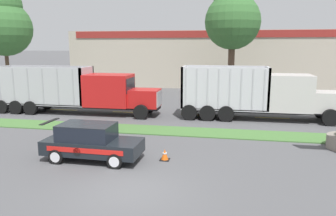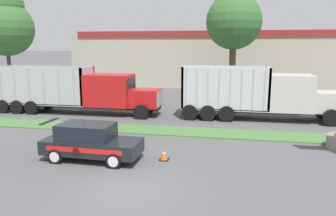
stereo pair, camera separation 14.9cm
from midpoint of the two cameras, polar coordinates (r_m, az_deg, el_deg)
ground_plane at (r=12.18m, az=-7.07°, el=-14.00°), size 600.00×600.00×0.00m
grass_verge at (r=19.80m, az=0.29°, el=-4.00°), size 120.00×2.10×0.06m
centre_line_2 at (r=30.69m, az=-26.77°, el=0.10°), size 2.40×0.14×0.01m
centre_line_3 at (r=27.75m, az=-17.87°, el=-0.28°), size 2.40×0.14×0.01m
centre_line_4 at (r=25.63m, az=-7.20°, el=-0.73°), size 2.40×0.14×0.01m
centre_line_5 at (r=24.53m, az=4.89°, el=-1.20°), size 2.40×0.14×0.01m
centre_line_6 at (r=24.60m, az=17.51°, el=-1.64°), size 2.40×0.14×0.01m
dump_truck_mid at (r=25.31m, az=-13.58°, el=2.61°), size 12.68×2.59×3.54m
dump_truck_trail at (r=23.66m, az=17.43°, el=2.00°), size 10.84×2.63×3.67m
rally_car at (r=15.22m, az=-13.54°, el=-5.68°), size 4.42×1.99×1.69m
traffic_cone at (r=14.92m, az=-0.86°, el=-8.13°), size 0.43×0.43×0.51m
store_building_backdrop at (r=44.91m, az=12.09°, el=8.45°), size 42.23×12.10×6.86m
tree_behind_left at (r=40.72m, az=-26.82°, el=13.10°), size 5.94×5.94×11.39m
tree_behind_centre at (r=32.99m, az=11.09°, el=15.40°), size 5.32×5.32×11.35m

